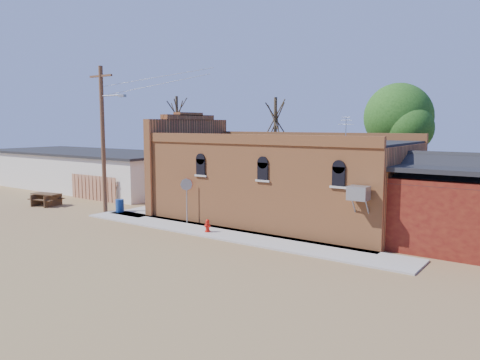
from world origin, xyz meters
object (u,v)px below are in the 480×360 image
Objects in this scene: utility_pole at (103,136)px; fire_hydrant at (207,226)px; brick_bar at (276,180)px; trash_barrel at (120,206)px; stop_sign at (187,189)px; picnic_table at (46,198)px.

fire_hydrant is (8.73, -0.62, -4.37)m from utility_pole.
brick_bar is 20.80× the size of trash_barrel.
stop_sign is at bearing 3.24° from utility_pole.
brick_bar is 10.96m from utility_pole.
picnic_table is (-6.20, -1.09, 0.08)m from trash_barrel.
utility_pole is at bearing -156.31° from brick_bar.
picnic_table is (-5.35, -0.70, -4.22)m from utility_pole.
utility_pole is 9.78m from fire_hydrant.
brick_bar reaches higher than picnic_table.
trash_barrel is at bearing 161.95° from stop_sign.
brick_bar is 5.16m from stop_sign.
stop_sign reaches higher than trash_barrel.
brick_bar is 7.20× the size of picnic_table.
fire_hydrant is at bearing -7.32° from trash_barrel.
stop_sign is (6.46, 0.36, -2.78)m from utility_pole.
picnic_table is (-15.14, -4.99, -1.79)m from brick_bar.
picnic_table is at bearing -172.55° from utility_pole.
brick_bar is 5.39m from fire_hydrant.
brick_bar is 16.04m from picnic_table.
stop_sign reaches higher than fire_hydrant.
utility_pole is at bearing -155.16° from trash_barrel.
stop_sign is 11.95m from picnic_table.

